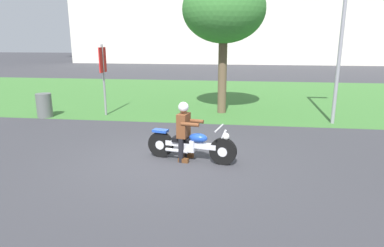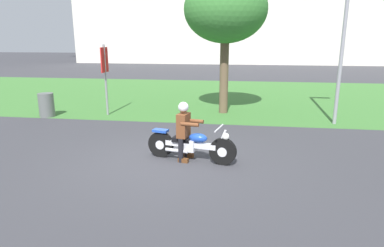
{
  "view_description": "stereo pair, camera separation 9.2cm",
  "coord_description": "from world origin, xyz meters",
  "px_view_note": "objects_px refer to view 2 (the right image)",
  "views": [
    {
      "loc": [
        1.59,
        -7.12,
        2.79
      ],
      "look_at": [
        0.58,
        0.43,
        0.85
      ],
      "focal_mm": 31.17,
      "sensor_mm": 36.0,
      "label": 1
    },
    {
      "loc": [
        1.68,
        -7.11,
        2.79
      ],
      "look_at": [
        0.58,
        0.43,
        0.85
      ],
      "focal_mm": 31.17,
      "sensor_mm": 36.0,
      "label": 2
    }
  ],
  "objects_px": {
    "rider_lead": "(184,127)",
    "tree_roadside": "(226,10)",
    "motorcycle_lead": "(191,145)",
    "streetlight_pole": "(351,6)",
    "trash_can": "(46,105)",
    "sign_banner": "(105,69)"
  },
  "relations": [
    {
      "from": "tree_roadside",
      "to": "streetlight_pole",
      "type": "bearing_deg",
      "value": -17.55
    },
    {
      "from": "motorcycle_lead",
      "to": "tree_roadside",
      "type": "relative_size",
      "value": 0.43
    },
    {
      "from": "rider_lead",
      "to": "sign_banner",
      "type": "xyz_separation_m",
      "value": [
        -3.68,
        4.35,
        0.91
      ]
    },
    {
      "from": "trash_can",
      "to": "streetlight_pole",
      "type": "bearing_deg",
      "value": 2.14
    },
    {
      "from": "trash_can",
      "to": "sign_banner",
      "type": "distance_m",
      "value": 2.53
    },
    {
      "from": "rider_lead",
      "to": "tree_roadside",
      "type": "distance_m",
      "value": 6.18
    },
    {
      "from": "motorcycle_lead",
      "to": "rider_lead",
      "type": "relative_size",
      "value": 1.55
    },
    {
      "from": "rider_lead",
      "to": "sign_banner",
      "type": "distance_m",
      "value": 5.77
    },
    {
      "from": "rider_lead",
      "to": "tree_roadside",
      "type": "height_order",
      "value": "tree_roadside"
    },
    {
      "from": "tree_roadside",
      "to": "streetlight_pole",
      "type": "xyz_separation_m",
      "value": [
        3.93,
        -1.24,
        -0.03
      ]
    },
    {
      "from": "streetlight_pole",
      "to": "motorcycle_lead",
      "type": "bearing_deg",
      "value": -136.55
    },
    {
      "from": "tree_roadside",
      "to": "motorcycle_lead",
      "type": "bearing_deg",
      "value": -94.94
    },
    {
      "from": "motorcycle_lead",
      "to": "tree_roadside",
      "type": "distance_m",
      "value": 6.41
    },
    {
      "from": "motorcycle_lead",
      "to": "streetlight_pole",
      "type": "relative_size",
      "value": 0.35
    },
    {
      "from": "motorcycle_lead",
      "to": "streetlight_pole",
      "type": "distance_m",
      "value": 6.94
    },
    {
      "from": "streetlight_pole",
      "to": "rider_lead",
      "type": "bearing_deg",
      "value": -137.85
    },
    {
      "from": "motorcycle_lead",
      "to": "rider_lead",
      "type": "xyz_separation_m",
      "value": [
        -0.16,
        0.04,
        0.43
      ]
    },
    {
      "from": "tree_roadside",
      "to": "streetlight_pole",
      "type": "distance_m",
      "value": 4.12
    },
    {
      "from": "rider_lead",
      "to": "motorcycle_lead",
      "type": "bearing_deg",
      "value": -0.85
    },
    {
      "from": "rider_lead",
      "to": "tree_roadside",
      "type": "relative_size",
      "value": 0.28
    },
    {
      "from": "tree_roadside",
      "to": "sign_banner",
      "type": "distance_m",
      "value": 4.89
    },
    {
      "from": "rider_lead",
      "to": "streetlight_pole",
      "type": "relative_size",
      "value": 0.23
    }
  ]
}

